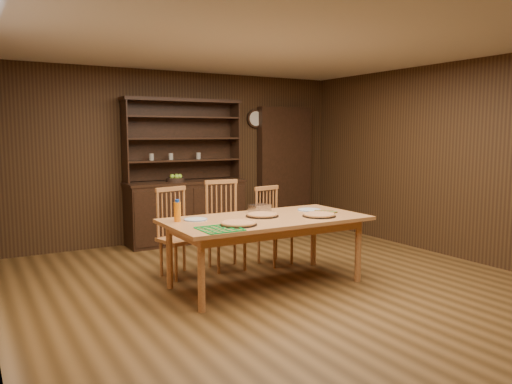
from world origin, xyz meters
TOP-DOWN VIEW (x-y plane):
  - floor at (0.00, 0.00)m, footprint 6.00×6.00m
  - room_shell at (0.00, 0.00)m, footprint 6.00×6.00m
  - china_hutch at (-0.00, 2.75)m, footprint 1.84×0.52m
  - doorway at (1.90, 2.90)m, footprint 1.00×0.18m
  - wall_clock at (1.35, 2.96)m, footprint 0.30×0.05m
  - dining_table at (-0.09, 0.26)m, footprint 2.18×1.09m
  - chair_left at (-0.79, 1.13)m, footprint 0.50×0.49m
  - chair_center at (-0.16, 1.14)m, footprint 0.49×0.47m
  - chair_right at (0.47, 1.03)m, footprint 0.47×0.46m
  - pizza_left at (-0.56, 0.02)m, footprint 0.37×0.37m
  - pizza_right at (0.45, 0.03)m, footprint 0.37×0.37m
  - pizza_center at (-0.09, 0.35)m, footprint 0.37×0.37m
  - cooling_rack at (-0.82, -0.08)m, footprint 0.47×0.47m
  - plate_left at (-0.82, 0.50)m, footprint 0.25×0.25m
  - plate_right at (0.61, 0.43)m, footprint 0.27×0.27m
  - foil_dish at (0.04, 0.62)m, footprint 0.24×0.19m
  - juice_bottle at (-1.01, 0.53)m, footprint 0.07×0.07m
  - pot_holder_a at (0.67, 0.19)m, footprint 0.24×0.24m
  - pot_holder_b at (0.66, 0.20)m, footprint 0.31×0.31m
  - fruit_bowl at (-0.18, 2.69)m, footprint 0.27×0.27m

SIDE VIEW (x-z plane):
  - floor at x=0.00m, z-range 0.00..0.00m
  - chair_right at x=0.47m, z-range 0.03..1.01m
  - chair_left at x=-0.79m, z-range 0.03..1.07m
  - chair_center at x=-0.16m, z-range 0.03..1.12m
  - china_hutch at x=0.00m, z-range -0.49..1.68m
  - dining_table at x=-0.09m, z-range 0.31..1.06m
  - pot_holder_a at x=0.67m, z-range 0.75..0.76m
  - pot_holder_b at x=0.66m, z-range 0.75..0.77m
  - cooling_rack at x=-0.82m, z-range 0.75..0.77m
  - plate_right at x=0.61m, z-range 0.75..0.77m
  - plate_left at x=-0.82m, z-range 0.75..0.77m
  - pizza_center at x=-0.09m, z-range 0.75..0.79m
  - pizza_left at x=-0.56m, z-range 0.75..0.79m
  - pizza_right at x=0.45m, z-range 0.75..0.79m
  - foil_dish at x=0.04m, z-range 0.75..0.84m
  - juice_bottle at x=-1.01m, z-range 0.74..0.97m
  - fruit_bowl at x=-0.18m, z-range 0.93..1.04m
  - doorway at x=1.90m, z-range 0.00..2.10m
  - room_shell at x=0.00m, z-range -1.42..4.58m
  - wall_clock at x=1.35m, z-range 1.75..2.05m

